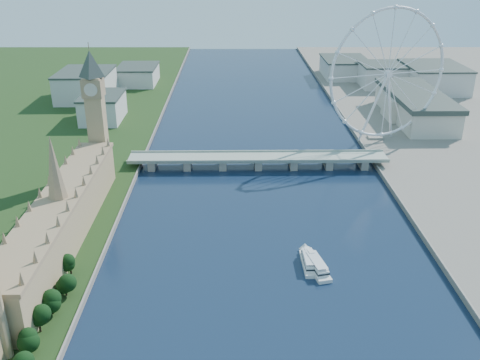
{
  "coord_description": "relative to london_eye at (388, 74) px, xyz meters",
  "views": [
    {
      "loc": [
        -21.82,
        -125.56,
        172.19
      ],
      "look_at": [
        -16.76,
        210.0,
        26.74
      ],
      "focal_mm": 40.0,
      "sensor_mm": 36.0,
      "label": 1
    }
  ],
  "objects": [
    {
      "name": "big_ben",
      "position": [
        -247.98,
        -77.08,
        -0.95
      ],
      "size": [
        20.02,
        20.02,
        110.0
      ],
      "color": "tan",
      "rests_on": "ground"
    },
    {
      "name": "westminster_bridge",
      "position": [
        -119.98,
        -55.08,
        -60.89
      ],
      "size": [
        220.0,
        22.0,
        9.5
      ],
      "color": "gray",
      "rests_on": "ground"
    },
    {
      "name": "city_skyline",
      "position": [
        -80.75,
        205.0,
        -50.56
      ],
      "size": [
        505.0,
        280.0,
        32.0
      ],
      "color": "beige",
      "rests_on": "ground"
    },
    {
      "name": "tour_boat_near",
      "position": [
        -97.03,
        -211.33,
        -67.52
      ],
      "size": [
        8.5,
        31.37,
        6.92
      ],
      "primitive_type": null,
      "rotation": [
        0.0,
        0.0,
        0.02
      ],
      "color": "silver",
      "rests_on": "ground"
    },
    {
      "name": "county_hall",
      "position": [
        55.02,
        74.92,
        -67.52
      ],
      "size": [
        54.0,
        144.0,
        35.0
      ],
      "primitive_type": null,
      "color": "beige",
      "rests_on": "ground"
    },
    {
      "name": "tour_boat_far",
      "position": [
        -93.24,
        -215.93,
        -67.52
      ],
      "size": [
        15.29,
        33.84,
        7.28
      ],
      "primitive_type": null,
      "rotation": [
        0.0,
        0.0,
        0.22
      ],
      "color": "silver",
      "rests_on": "ground"
    },
    {
      "name": "london_eye",
      "position": [
        0.0,
        0.0,
        0.0
      ],
      "size": [
        113.6,
        39.12,
        124.3
      ],
      "color": "silver",
      "rests_on": "ground"
    },
    {
      "name": "parliament_range",
      "position": [
        -247.98,
        -185.08,
        -49.04
      ],
      "size": [
        24.0,
        200.0,
        70.0
      ],
      "color": "tan",
      "rests_on": "ground"
    }
  ]
}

